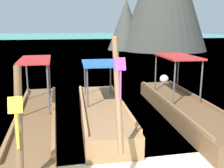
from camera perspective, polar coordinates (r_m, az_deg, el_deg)
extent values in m
plane|color=#2DB29E|center=(65.18, -10.15, 9.93)|extent=(120.00, 120.00, 0.00)
cube|color=brown|center=(7.50, -16.41, -8.51)|extent=(1.14, 5.86, 0.60)
cube|color=brown|center=(7.44, -20.20, -6.09)|extent=(0.19, 5.37, 0.10)
cube|color=brown|center=(7.36, -12.92, -5.81)|extent=(0.19, 5.37, 0.10)
cylinder|color=brown|center=(4.19, -20.14, -8.74)|extent=(0.14, 0.81, 1.79)
cube|color=yellow|center=(3.93, -20.83, -4.43)|extent=(0.20, 0.15, 0.25)
cube|color=yellow|center=(4.04, -20.43, -9.83)|extent=(0.03, 0.08, 0.54)
cylinder|color=#4C4C51|center=(7.11, -19.84, -1.56)|extent=(0.05, 0.05, 1.37)
cylinder|color=#4C4C51|center=(7.05, -14.09, -1.30)|extent=(0.05, 0.05, 1.37)
cylinder|color=#4C4C51|center=(8.81, -18.46, 1.19)|extent=(0.05, 0.05, 1.37)
cylinder|color=#4C4C51|center=(8.76, -13.82, 1.42)|extent=(0.05, 0.05, 1.37)
cube|color=#AD2323|center=(7.80, -16.85, 5.22)|extent=(0.90, 1.97, 0.06)
cube|color=olive|center=(8.05, -2.15, -6.64)|extent=(1.54, 5.08, 0.56)
cube|color=#AF7F52|center=(7.91, -6.63, -4.56)|extent=(0.29, 4.62, 0.10)
cube|color=#AF7F52|center=(8.04, 2.21, -4.19)|extent=(0.29, 4.62, 0.10)
cylinder|color=brown|center=(5.04, 1.30, -2.14)|extent=(0.16, 0.90, 2.23)
cube|color=purple|center=(4.70, 1.81, 4.46)|extent=(0.21, 0.15, 0.25)
cube|color=purple|center=(4.76, 1.82, -0.15)|extent=(0.03, 0.08, 0.53)
cylinder|color=#4C4C51|center=(7.65, -5.52, -0.86)|extent=(0.05, 0.05, 1.20)
cylinder|color=#4C4C51|center=(7.75, 1.28, -0.63)|extent=(0.05, 0.05, 1.20)
cylinder|color=#4C4C51|center=(9.12, -6.07, 1.34)|extent=(0.05, 0.05, 1.20)
cylinder|color=#4C4C51|center=(9.20, -0.34, 1.51)|extent=(0.05, 0.05, 1.20)
cube|color=#235BA3|center=(8.31, -2.74, 4.68)|extent=(1.19, 1.76, 0.06)
cube|color=brown|center=(8.80, 15.80, -5.61)|extent=(1.62, 6.39, 0.51)
cube|color=brown|center=(8.49, 12.17, -3.93)|extent=(0.38, 5.82, 0.10)
cube|color=brown|center=(8.98, 19.47, -3.47)|extent=(0.38, 5.82, 0.10)
cylinder|color=#4C4C51|center=(8.24, 13.77, 0.16)|extent=(0.05, 0.05, 1.40)
cylinder|color=#4C4C51|center=(8.62, 19.36, 0.35)|extent=(0.05, 0.05, 1.40)
cylinder|color=#4C4C51|center=(9.99, 9.74, 2.51)|extent=(0.05, 0.05, 1.40)
cylinder|color=#4C4C51|center=(10.30, 14.54, 2.59)|extent=(0.05, 0.05, 1.40)
cube|color=#AD2323|center=(9.16, 14.44, 6.00)|extent=(1.21, 2.15, 0.06)
cone|color=#3D3D38|center=(33.49, 3.18, 13.07)|extent=(4.71, 4.71, 6.33)
sphere|color=white|center=(13.77, 11.58, 1.08)|extent=(0.46, 0.46, 0.46)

